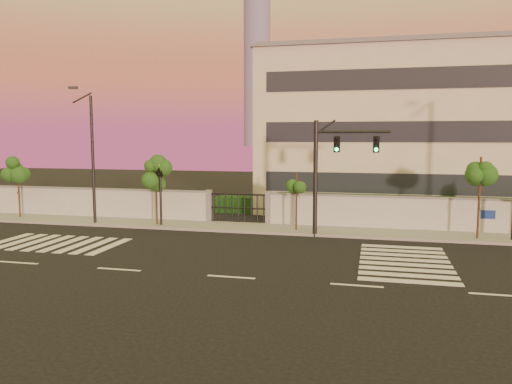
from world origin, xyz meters
The scene contains 14 objects.
ground centered at (0.00, 0.00, 0.00)m, with size 120.00×120.00×0.00m, color black.
sidewalk centered at (0.00, 10.50, 0.07)m, with size 60.00×3.00×0.15m, color gray.
perimeter_wall centered at (0.10, 12.00, 1.07)m, with size 60.00×0.36×2.20m.
hedge_row centered at (1.17, 14.74, 0.82)m, with size 41.00×4.25×1.80m.
institutional_building centered at (9.00, 21.99, 6.16)m, with size 24.40×12.40×12.25m.
distant_skyscraper centered at (-65.00, 280.00, 61.98)m, with size 16.00×16.00×118.00m.
road_markings centered at (-1.58, 3.76, 0.01)m, with size 57.00×7.62×0.02m.
street_tree_b centered at (-18.26, 10.51, 3.07)m, with size 1.51×1.20×4.17m.
street_tree_c centered at (-7.78, 10.02, 3.20)m, with size 1.42×1.13×4.35m.
street_tree_d centered at (1.12, 10.10, 2.62)m, with size 1.33×1.06×3.55m.
street_tree_e centered at (11.14, 9.93, 3.38)m, with size 1.53×1.21×4.59m.
traffic_signal_main centered at (3.15, 9.10, 4.16)m, with size 4.16×0.39×6.58m.
traffic_signal_secondary centered at (-7.41, 9.74, 2.67)m, with size 0.33×0.33×4.21m.
streetlight_west centered at (-11.93, 9.39, 4.67)m, with size 0.52×2.08×8.64m.
Camera 1 is at (5.55, -18.94, 5.66)m, focal length 35.00 mm.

